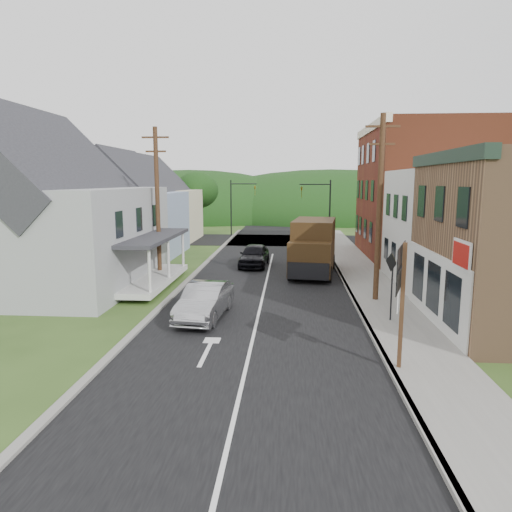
% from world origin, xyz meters
% --- Properties ---
extents(ground, '(120.00, 120.00, 0.00)m').
position_xyz_m(ground, '(0.00, 0.00, 0.00)').
color(ground, '#2D4719').
rests_on(ground, ground).
extents(road, '(9.00, 90.00, 0.02)m').
position_xyz_m(road, '(0.00, 10.00, 0.00)').
color(road, black).
rests_on(road, ground).
extents(cross_road, '(60.00, 9.00, 0.02)m').
position_xyz_m(cross_road, '(0.00, 27.00, 0.00)').
color(cross_road, black).
rests_on(cross_road, ground).
extents(sidewalk_right, '(2.80, 55.00, 0.15)m').
position_xyz_m(sidewalk_right, '(5.90, 8.00, 0.07)').
color(sidewalk_right, slate).
rests_on(sidewalk_right, ground).
extents(curb_right, '(0.20, 55.00, 0.15)m').
position_xyz_m(curb_right, '(4.55, 8.00, 0.07)').
color(curb_right, slate).
rests_on(curb_right, ground).
extents(curb_left, '(0.30, 55.00, 0.12)m').
position_xyz_m(curb_left, '(-4.65, 8.00, 0.06)').
color(curb_left, slate).
rests_on(curb_left, ground).
extents(storefront_white, '(8.00, 7.00, 6.50)m').
position_xyz_m(storefront_white, '(11.30, 7.50, 3.25)').
color(storefront_white, silver).
rests_on(storefront_white, ground).
extents(storefront_red, '(8.00, 12.00, 10.00)m').
position_xyz_m(storefront_red, '(11.30, 17.00, 5.00)').
color(storefront_red, brown).
rests_on(storefront_red, ground).
extents(house_gray, '(10.20, 12.24, 8.35)m').
position_xyz_m(house_gray, '(-12.00, 6.00, 4.23)').
color(house_gray, '#9DA0A2').
rests_on(house_gray, ground).
extents(house_blue, '(7.14, 8.16, 7.28)m').
position_xyz_m(house_blue, '(-11.00, 17.00, 3.69)').
color(house_blue, '#899BBB').
rests_on(house_blue, ground).
extents(house_cream, '(7.14, 8.16, 7.28)m').
position_xyz_m(house_cream, '(-11.50, 26.00, 3.69)').
color(house_cream, beige).
rests_on(house_cream, ground).
extents(utility_pole_right, '(1.60, 0.26, 9.00)m').
position_xyz_m(utility_pole_right, '(5.60, 3.50, 4.66)').
color(utility_pole_right, '#472D19').
rests_on(utility_pole_right, ground).
extents(utility_pole_left, '(1.60, 0.26, 9.00)m').
position_xyz_m(utility_pole_left, '(-6.50, 8.00, 4.66)').
color(utility_pole_left, '#472D19').
rests_on(utility_pole_left, ground).
extents(traffic_signal_right, '(2.87, 0.20, 6.00)m').
position_xyz_m(traffic_signal_right, '(4.30, 23.50, 3.76)').
color(traffic_signal_right, black).
rests_on(traffic_signal_right, ground).
extents(traffic_signal_left, '(2.87, 0.20, 6.00)m').
position_xyz_m(traffic_signal_left, '(-4.30, 30.50, 3.76)').
color(traffic_signal_left, black).
rests_on(traffic_signal_left, ground).
extents(tree_left_b, '(4.80, 4.80, 6.94)m').
position_xyz_m(tree_left_b, '(-17.00, 12.00, 4.88)').
color(tree_left_b, '#382616').
rests_on(tree_left_b, ground).
extents(tree_left_c, '(5.80, 5.80, 8.41)m').
position_xyz_m(tree_left_c, '(-19.00, 20.00, 5.94)').
color(tree_left_c, '#382616').
rests_on(tree_left_c, ground).
extents(tree_left_d, '(4.80, 4.80, 6.94)m').
position_xyz_m(tree_left_d, '(-9.00, 32.00, 4.88)').
color(tree_left_d, '#382616').
rests_on(tree_left_d, ground).
extents(forested_ridge, '(90.00, 30.00, 16.00)m').
position_xyz_m(forested_ridge, '(0.00, 55.00, 0.00)').
color(forested_ridge, black).
rests_on(forested_ridge, ground).
extents(silver_sedan, '(2.00, 4.70, 1.51)m').
position_xyz_m(silver_sedan, '(-2.27, 0.21, 0.75)').
color(silver_sedan, '#9E9FA3').
rests_on(silver_sedan, ground).
extents(dark_sedan, '(2.09, 4.63, 1.54)m').
position_xyz_m(dark_sedan, '(-1.09, 12.59, 0.77)').
color(dark_sedan, black).
rests_on(dark_sedan, ground).
extents(delivery_van, '(3.29, 6.47, 3.46)m').
position_xyz_m(delivery_van, '(2.85, 10.09, 1.75)').
color(delivery_van, '#32200E').
rests_on(delivery_van, ground).
extents(route_sign_cluster, '(0.79, 2.15, 3.93)m').
position_xyz_m(route_sign_cluster, '(4.75, -4.87, 2.69)').
color(route_sign_cluster, '#472D19').
rests_on(route_sign_cluster, sidewalk_right).
extents(warning_sign, '(0.30, 0.74, 2.85)m').
position_xyz_m(warning_sign, '(5.56, 0.05, 1.97)').
color(warning_sign, black).
rests_on(warning_sign, sidewalk_right).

